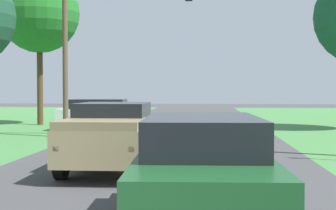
{
  "coord_description": "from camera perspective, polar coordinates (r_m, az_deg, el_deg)",
  "views": [
    {
      "loc": [
        1.32,
        -2.53,
        2.21
      ],
      "look_at": [
        -0.22,
        16.66,
        1.58
      ],
      "focal_mm": 51.28,
      "sensor_mm": 36.0,
      "label": 1
    }
  ],
  "objects": [
    {
      "name": "extra_tree_1",
      "position": [
        31.25,
        -15.04,
        10.47
      ],
      "size": [
        4.93,
        4.93,
        9.41
      ],
      "color": "#4C351E",
      "rests_on": "ground_plane"
    },
    {
      "name": "crossing_suv_far",
      "position": [
        26.15,
        -7.84,
        -1.03
      ],
      "size": [
        4.82,
        2.21,
        1.68
      ],
      "color": "silver",
      "rests_on": "ground_plane"
    },
    {
      "name": "ground_plane",
      "position": [
        13.47,
        -1.11,
        -7.58
      ],
      "size": [
        120.0,
        120.0,
        0.0
      ],
      "primitive_type": "plane",
      "color": "#424244"
    },
    {
      "name": "traffic_light",
      "position": [
        22.37,
        -8.2,
        9.17
      ],
      "size": [
        6.44,
        0.4,
        7.79
      ],
      "color": "brown",
      "rests_on": "ground_plane"
    },
    {
      "name": "pickup_truck_lead",
      "position": [
        13.36,
        -6.38,
        -3.49
      ],
      "size": [
        2.36,
        5.54,
        1.85
      ],
      "color": "tan",
      "rests_on": "ground_plane"
    },
    {
      "name": "red_suv_near",
      "position": [
        7.56,
        4.13,
        -7.74
      ],
      "size": [
        2.37,
        4.74,
        1.78
      ],
      "color": "#194C23",
      "rests_on": "ground_plane"
    }
  ]
}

